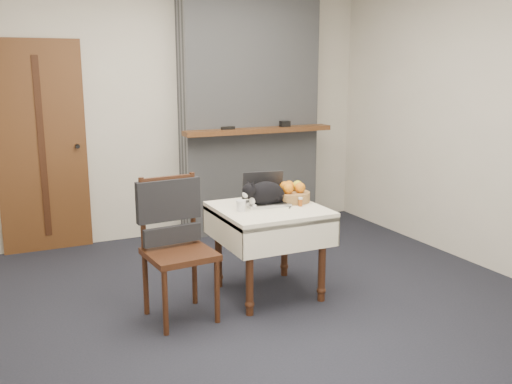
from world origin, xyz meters
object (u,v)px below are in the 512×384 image
fruit_basket (292,194)px  chair (173,228)px  cat (266,194)px  pill_bottle (300,202)px  side_table (269,221)px  door (42,148)px  cream_jar (241,206)px  laptop (265,196)px

fruit_basket → chair: size_ratio=0.28×
cat → chair: bearing=176.8°
cat → chair: size_ratio=0.45×
pill_bottle → fruit_basket: (0.02, 0.17, 0.03)m
side_table → door: bearing=127.1°
fruit_basket → chair: chair is taller
cream_jar → chair: bearing=-178.0°
cat → cream_jar: size_ratio=5.56×
door → cat: door is taller
door → pill_bottle: bearing=-49.9°
pill_bottle → fruit_basket: size_ratio=0.25×
side_table → pill_bottle: pill_bottle is taller
cat → laptop: bearing=57.2°
chair → cream_jar: bearing=-2.9°
laptop → pill_bottle: (0.20, -0.20, -0.02)m
chair → door: bearing=104.2°
side_table → laptop: laptop is taller
side_table → laptop: 0.22m
side_table → laptop: size_ratio=2.11×
pill_bottle → door: bearing=130.1°
laptop → pill_bottle: laptop is taller
door → laptop: size_ratio=5.40×
side_table → chair: size_ratio=0.78×
laptop → cat: bearing=-102.4°
side_table → laptop: bearing=75.9°
cream_jar → fruit_basket: size_ratio=0.29×
laptop → cat: size_ratio=0.82×
side_table → pill_bottle: 0.29m
side_table → cream_jar: 0.29m
side_table → fruit_basket: (0.25, 0.09, 0.18)m
side_table → cat: bearing=85.8°
door → fruit_basket: 2.50m
cream_jar → side_table: bearing=4.7°
door → pill_bottle: (1.67, -1.99, -0.26)m
door → fruit_basket: size_ratio=7.19×
door → cat: bearing=-52.0°
cat → pill_bottle: size_ratio=6.52×
door → pill_bottle: door is taller
laptop → pill_bottle: size_ratio=5.34×
cat → pill_bottle: (0.23, -0.14, -0.06)m
fruit_basket → laptop: bearing=170.9°
laptop → cream_jar: bearing=-142.0°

